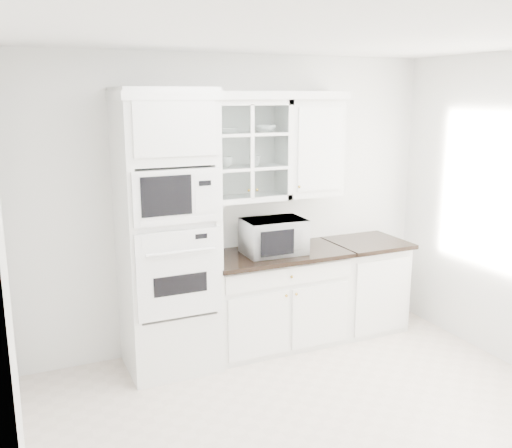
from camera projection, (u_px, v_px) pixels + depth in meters
name	position (u px, v px, depth m)	size (l,w,h in m)	color
ground	(329.00, 428.00, 4.09)	(4.00, 3.50, 0.01)	beige
room_shell	(304.00, 175.00, 4.07)	(4.00, 3.50, 2.70)	white
oven_column	(167.00, 234.00, 4.78)	(0.76, 0.68, 2.40)	white
base_cabinet_run	(275.00, 298.00, 5.38)	(1.32, 0.67, 0.92)	white
extra_base_cabinet	(364.00, 284.00, 5.78)	(0.72, 0.67, 0.92)	white
upper_cabinet_glass	(245.00, 151.00, 5.10)	(0.80, 0.33, 0.90)	white
upper_cabinet_solid	(311.00, 148.00, 5.37)	(0.55, 0.33, 0.90)	white
crown_molding	(234.00, 95.00, 4.92)	(2.14, 0.38, 0.07)	white
countertop_microwave	(273.00, 236.00, 5.20)	(0.55, 0.46, 0.32)	white
bowl_a	(227.00, 130.00, 4.99)	(0.19, 0.19, 0.05)	white
bowl_b	(265.00, 128.00, 5.13)	(0.20, 0.20, 0.06)	white
cup_a	(226.00, 162.00, 5.06)	(0.12, 0.12, 0.09)	white
cup_b	(255.00, 161.00, 5.14)	(0.11, 0.11, 0.10)	white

